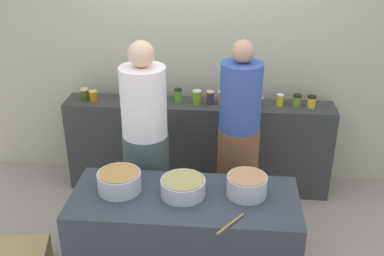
{
  "coord_description": "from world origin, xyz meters",
  "views": [
    {
      "loc": [
        0.3,
        -3.14,
        2.73
      ],
      "look_at": [
        0.0,
        0.35,
        1.05
      ],
      "focal_mm": 43.15,
      "sensor_mm": 36.0,
      "label": 1
    }
  ],
  "objects": [
    {
      "name": "preserve_jar_12",
      "position": [
        0.97,
        1.12,
        1.02
      ],
      "size": [
        0.09,
        0.09,
        0.11
      ],
      "color": "olive",
      "rests_on": "display_shelf"
    },
    {
      "name": "preserve_jar_1",
      "position": [
        -1.06,
        1.07,
        1.02
      ],
      "size": [
        0.08,
        0.08,
        0.11
      ],
      "color": "#CE6108",
      "rests_on": "display_shelf"
    },
    {
      "name": "preserve_jar_10",
      "position": [
        0.6,
        1.05,
        1.02
      ],
      "size": [
        0.07,
        0.07,
        0.11
      ],
      "color": "brown",
      "rests_on": "display_shelf"
    },
    {
      "name": "preserve_jar_6",
      "position": [
        -0.01,
        1.08,
        1.04
      ],
      "size": [
        0.09,
        0.09,
        0.14
      ],
      "color": "olive",
      "rests_on": "display_shelf"
    },
    {
      "name": "cook_in_cap",
      "position": [
        0.4,
        0.51,
        0.8
      ],
      "size": [
        0.37,
        0.37,
        1.77
      ],
      "color": "brown",
      "rests_on": "ground"
    },
    {
      "name": "storefront_wall",
      "position": [
        0.0,
        1.45,
        1.5
      ],
      "size": [
        4.8,
        0.12,
        3.0
      ],
      "primitive_type": "cube",
      "color": "#B4AE95",
      "rests_on": "ground"
    },
    {
      "name": "preserve_jar_3",
      "position": [
        -0.59,
        1.03,
        1.03
      ],
      "size": [
        0.09,
        0.09,
        0.13
      ],
      "color": "#A6361B",
      "rests_on": "display_shelf"
    },
    {
      "name": "cooking_pot_center",
      "position": [
        -0.01,
        -0.27,
        0.86
      ],
      "size": [
        0.33,
        0.33,
        0.13
      ],
      "color": "#B7B7BC",
      "rests_on": "prep_table"
    },
    {
      "name": "prep_table",
      "position": [
        0.0,
        -0.3,
        0.4
      ],
      "size": [
        1.7,
        0.7,
        0.8
      ],
      "primitive_type": "cube",
      "color": "#32373F",
      "rests_on": "ground"
    },
    {
      "name": "cooking_pot_left",
      "position": [
        -0.5,
        -0.25,
        0.87
      ],
      "size": [
        0.33,
        0.33,
        0.15
      ],
      "color": "#B7B7BC",
      "rests_on": "prep_table"
    },
    {
      "name": "preserve_jar_7",
      "position": [
        0.12,
        1.1,
        1.03
      ],
      "size": [
        0.08,
        0.08,
        0.13
      ],
      "color": "#412A4B",
      "rests_on": "display_shelf"
    },
    {
      "name": "preserve_jar_13",
      "position": [
        1.1,
        1.09,
        1.02
      ],
      "size": [
        0.09,
        0.09,
        0.12
      ],
      "color": "gold",
      "rests_on": "display_shelf"
    },
    {
      "name": "preserve_jar_8",
      "position": [
        0.23,
        1.1,
        1.03
      ],
      "size": [
        0.08,
        0.08,
        0.13
      ],
      "color": "orange",
      "rests_on": "display_shelf"
    },
    {
      "name": "cooking_pot_right",
      "position": [
        0.46,
        -0.23,
        0.88
      ],
      "size": [
        0.3,
        0.3,
        0.16
      ],
      "color": "#B7B7BC",
      "rests_on": "prep_table"
    },
    {
      "name": "preserve_jar_5",
      "position": [
        -0.21,
        1.13,
        1.03
      ],
      "size": [
        0.08,
        0.08,
        0.13
      ],
      "color": "#5B962C",
      "rests_on": "display_shelf"
    },
    {
      "name": "display_shelf",
      "position": [
        0.0,
        1.1,
        0.48
      ],
      "size": [
        2.7,
        0.36,
        0.96
      ],
      "primitive_type": "cube",
      "color": "#353634",
      "rests_on": "ground"
    },
    {
      "name": "preserve_jar_4",
      "position": [
        -0.39,
        1.16,
        1.03
      ],
      "size": [
        0.09,
        0.09,
        0.12
      ],
      "color": "#2B5525",
      "rests_on": "display_shelf"
    },
    {
      "name": "cook_with_tongs",
      "position": [
        -0.4,
        0.34,
        0.81
      ],
      "size": [
        0.4,
        0.4,
        1.8
      ],
      "color": "#44524E",
      "rests_on": "ground"
    },
    {
      "name": "preserve_jar_2",
      "position": [
        -0.77,
        1.16,
        1.03
      ],
      "size": [
        0.07,
        0.07,
        0.13
      ],
      "color": "#AB3D27",
      "rests_on": "display_shelf"
    },
    {
      "name": "preserve_jar_0",
      "position": [
        -1.15,
        1.1,
        1.03
      ],
      "size": [
        0.08,
        0.08,
        0.12
      ],
      "color": "#3B4B25",
      "rests_on": "display_shelf"
    },
    {
      "name": "ground",
      "position": [
        0.0,
        0.0,
        0.0
      ],
      "size": [
        12.0,
        12.0,
        0.0
      ],
      "primitive_type": "plane",
      "color": "gray"
    },
    {
      "name": "wooden_spoon",
      "position": [
        0.34,
        -0.61,
        0.81
      ],
      "size": [
        0.19,
        0.24,
        0.02
      ],
      "primitive_type": "cylinder",
      "rotation": [
        1.57,
        0.0,
        5.64
      ],
      "color": "#9E703D",
      "rests_on": "prep_table"
    },
    {
      "name": "preserve_jar_9",
      "position": [
        0.47,
        1.04,
        1.03
      ],
      "size": [
        0.08,
        0.08,
        0.13
      ],
      "color": "#2E5E27",
      "rests_on": "display_shelf"
    },
    {
      "name": "preserve_jar_11",
      "position": [
        0.8,
        1.11,
        1.02
      ],
      "size": [
        0.07,
        0.07,
        0.12
      ],
      "color": "gold",
      "rests_on": "display_shelf"
    }
  ]
}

